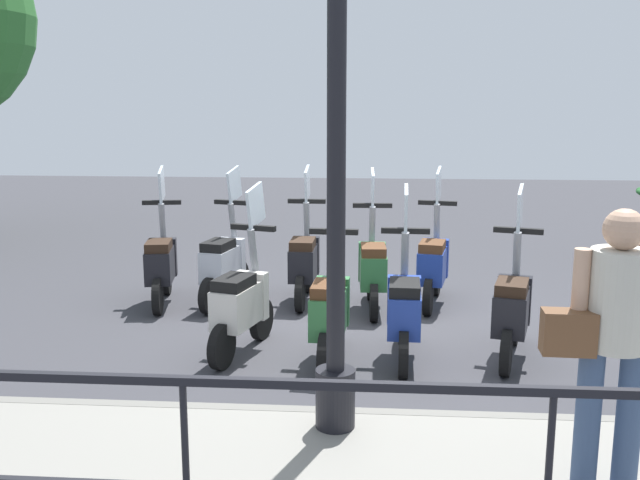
{
  "coord_description": "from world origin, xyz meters",
  "views": [
    {
      "loc": [
        -6.83,
        -0.02,
        2.31
      ],
      "look_at": [
        0.2,
        0.5,
        0.9
      ],
      "focal_mm": 40.0,
      "sensor_mm": 36.0,
      "label": 1
    }
  ],
  "objects_px": {
    "scooter_near_1": "(404,308)",
    "scooter_far_1": "(373,268)",
    "pedestrian_with_bag": "(612,330)",
    "scooter_far_4": "(161,263)",
    "scooter_far_3": "(224,262)",
    "scooter_far_0": "(433,263)",
    "scooter_near_3": "(242,303)",
    "scooter_near_0": "(512,308)",
    "lamp_post_near": "(336,133)",
    "scooter_far_2": "(304,261)",
    "scooter_near_2": "(330,310)"
  },
  "relations": [
    {
      "from": "lamp_post_near",
      "to": "scooter_far_2",
      "type": "distance_m",
      "value": 3.86
    },
    {
      "from": "scooter_far_1",
      "to": "scooter_far_2",
      "type": "xyz_separation_m",
      "value": [
        0.28,
        0.78,
        0.0
      ]
    },
    {
      "from": "scooter_far_0",
      "to": "scooter_far_4",
      "type": "bearing_deg",
      "value": 104.59
    },
    {
      "from": "scooter_near_3",
      "to": "scooter_far_2",
      "type": "height_order",
      "value": "same"
    },
    {
      "from": "pedestrian_with_bag",
      "to": "scooter_near_2",
      "type": "distance_m",
      "value": 2.83
    },
    {
      "from": "scooter_near_2",
      "to": "scooter_far_2",
      "type": "height_order",
      "value": "same"
    },
    {
      "from": "scooter_near_0",
      "to": "scooter_near_1",
      "type": "height_order",
      "value": "same"
    },
    {
      "from": "scooter_far_1",
      "to": "scooter_far_2",
      "type": "height_order",
      "value": "same"
    },
    {
      "from": "lamp_post_near",
      "to": "scooter_far_4",
      "type": "xyz_separation_m",
      "value": [
        3.24,
        2.14,
        -1.61
      ]
    },
    {
      "from": "pedestrian_with_bag",
      "to": "scooter_near_3",
      "type": "relative_size",
      "value": 1.03
    },
    {
      "from": "scooter_far_0",
      "to": "scooter_far_1",
      "type": "relative_size",
      "value": 1.0
    },
    {
      "from": "scooter_near_1",
      "to": "scooter_far_4",
      "type": "height_order",
      "value": "same"
    },
    {
      "from": "scooter_near_0",
      "to": "scooter_far_0",
      "type": "xyz_separation_m",
      "value": [
        1.69,
        0.56,
        0.0
      ]
    },
    {
      "from": "scooter_near_1",
      "to": "scooter_far_0",
      "type": "distance_m",
      "value": 1.82
    },
    {
      "from": "scooter_near_2",
      "to": "scooter_far_0",
      "type": "distance_m",
      "value": 2.14
    },
    {
      "from": "scooter_near_0",
      "to": "scooter_far_3",
      "type": "bearing_deg",
      "value": 77.14
    },
    {
      "from": "scooter_near_1",
      "to": "scooter_near_3",
      "type": "distance_m",
      "value": 1.46
    },
    {
      "from": "lamp_post_near",
      "to": "scooter_near_2",
      "type": "distance_m",
      "value": 2.26
    },
    {
      "from": "pedestrian_with_bag",
      "to": "scooter_far_3",
      "type": "height_order",
      "value": "pedestrian_with_bag"
    },
    {
      "from": "scooter_near_2",
      "to": "scooter_far_0",
      "type": "bearing_deg",
      "value": -25.98
    },
    {
      "from": "scooter_far_4",
      "to": "scooter_near_3",
      "type": "bearing_deg",
      "value": -151.27
    },
    {
      "from": "scooter_near_0",
      "to": "scooter_near_3",
      "type": "bearing_deg",
      "value": 105.98
    },
    {
      "from": "scooter_near_2",
      "to": "scooter_near_3",
      "type": "xyz_separation_m",
      "value": [
        0.15,
        0.81,
        0.0
      ]
    },
    {
      "from": "pedestrian_with_bag",
      "to": "scooter_far_3",
      "type": "bearing_deg",
      "value": 38.95
    },
    {
      "from": "pedestrian_with_bag",
      "to": "scooter_far_0",
      "type": "relative_size",
      "value": 1.03
    },
    {
      "from": "scooter_near_3",
      "to": "scooter_far_3",
      "type": "relative_size",
      "value": 1.0
    },
    {
      "from": "scooter_far_0",
      "to": "scooter_far_3",
      "type": "height_order",
      "value": "same"
    },
    {
      "from": "pedestrian_with_bag",
      "to": "scooter_far_2",
      "type": "xyz_separation_m",
      "value": [
        4.11,
        2.07,
        -0.6
      ]
    },
    {
      "from": "pedestrian_with_bag",
      "to": "scooter_far_0",
      "type": "distance_m",
      "value": 4.17
    },
    {
      "from": "scooter_far_1",
      "to": "pedestrian_with_bag",
      "type": "bearing_deg",
      "value": -163.8
    },
    {
      "from": "pedestrian_with_bag",
      "to": "scooter_near_3",
      "type": "xyz_separation_m",
      "value": [
        2.37,
        2.47,
        -0.6
      ]
    },
    {
      "from": "scooter_far_0",
      "to": "scooter_far_2",
      "type": "distance_m",
      "value": 1.46
    },
    {
      "from": "lamp_post_near",
      "to": "pedestrian_with_bag",
      "type": "bearing_deg",
      "value": -112.84
    },
    {
      "from": "scooter_near_0",
      "to": "scooter_near_3",
      "type": "relative_size",
      "value": 1.0
    },
    {
      "from": "scooter_near_1",
      "to": "scooter_far_1",
      "type": "bearing_deg",
      "value": 12.45
    },
    {
      "from": "scooter_far_4",
      "to": "lamp_post_near",
      "type": "bearing_deg",
      "value": -156.09
    },
    {
      "from": "scooter_near_1",
      "to": "scooter_far_4",
      "type": "relative_size",
      "value": 1.0
    },
    {
      "from": "scooter_near_3",
      "to": "scooter_far_4",
      "type": "relative_size",
      "value": 1.0
    },
    {
      "from": "scooter_near_3",
      "to": "lamp_post_near",
      "type": "bearing_deg",
      "value": -135.8
    },
    {
      "from": "scooter_near_2",
      "to": "scooter_far_2",
      "type": "distance_m",
      "value": 1.93
    },
    {
      "from": "pedestrian_with_bag",
      "to": "scooter_near_0",
      "type": "height_order",
      "value": "pedestrian_with_bag"
    },
    {
      "from": "scooter_far_3",
      "to": "scooter_far_4",
      "type": "xyz_separation_m",
      "value": [
        -0.07,
        0.71,
        0.0
      ]
    },
    {
      "from": "scooter_far_0",
      "to": "scooter_far_3",
      "type": "relative_size",
      "value": 1.0
    },
    {
      "from": "scooter_near_0",
      "to": "scooter_near_3",
      "type": "height_order",
      "value": "same"
    },
    {
      "from": "scooter_far_1",
      "to": "scooter_far_4",
      "type": "relative_size",
      "value": 1.0
    },
    {
      "from": "scooter_near_1",
      "to": "scooter_near_2",
      "type": "relative_size",
      "value": 1.0
    },
    {
      "from": "scooter_near_0",
      "to": "scooter_far_1",
      "type": "height_order",
      "value": "same"
    },
    {
      "from": "scooter_far_3",
      "to": "scooter_far_4",
      "type": "relative_size",
      "value": 1.0
    },
    {
      "from": "scooter_far_0",
      "to": "scooter_far_1",
      "type": "bearing_deg",
      "value": 121.29
    },
    {
      "from": "pedestrian_with_bag",
      "to": "scooter_far_4",
      "type": "relative_size",
      "value": 1.03
    }
  ]
}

